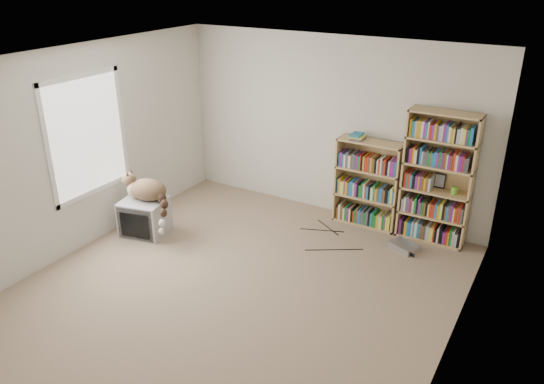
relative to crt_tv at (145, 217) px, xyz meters
The scene contains 17 objects.
floor 1.91m from the crt_tv, 17.99° to the right, with size 4.50×5.00×0.01m, color tan.
wall_back 2.82m from the crt_tv, 46.76° to the left, with size 4.50×0.02×2.50m, color beige.
wall_front 3.71m from the crt_tv, 59.72° to the right, with size 4.50×0.02×2.50m, color beige.
wall_left 1.25m from the crt_tv, 127.51° to the right, with size 0.02×5.00×2.50m, color beige.
wall_right 4.22m from the crt_tv, ahead, with size 0.02×5.00×2.50m, color beige.
ceiling 2.95m from the crt_tv, 17.99° to the right, with size 4.50×5.00×0.02m, color white.
window 1.30m from the crt_tv, 138.63° to the right, with size 0.02×1.22×1.52m, color white.
crt_tv is the anchor object (origin of this frame).
cat 0.36m from the crt_tv, 11.73° to the left, with size 0.83×0.55×0.62m.
bookcase_tall 3.83m from the crt_tv, 27.95° to the left, with size 0.86×0.30×1.72m.
bookcase_short 3.03m from the crt_tv, 36.05° to the left, with size 0.88×0.30×1.20m.
book_stack 3.01m from the crt_tv, 37.53° to the left, with size 0.18×0.23×0.08m, color #B52818.
green_mug 4.01m from the crt_tv, 26.19° to the left, with size 0.08×0.08×0.09m, color #64A930.
framed_print 3.88m from the crt_tv, 28.94° to the left, with size 0.15×0.01×0.19m, color black.
dvd_player 3.41m from the crt_tv, 22.80° to the left, with size 0.34×0.25×0.08m, color #A0A0A5.
wall_outlet 0.56m from the crt_tv, 141.72° to the left, with size 0.01×0.08×0.13m, color silver.
floor_cables 2.48m from the crt_tv, 27.08° to the left, with size 1.20×0.70×0.01m, color black, non-canonical shape.
Camera 1 is at (2.84, -4.02, 3.39)m, focal length 35.00 mm.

